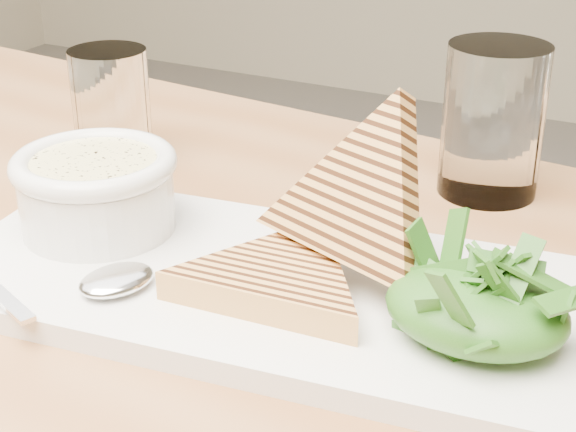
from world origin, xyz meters
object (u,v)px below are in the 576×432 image
at_px(platter, 274,288).
at_px(glass_near, 112,107).
at_px(glass_far, 493,121).
at_px(table_top, 103,330).
at_px(soup_bowl, 97,201).

distance_m(platter, glass_near, 0.28).
height_order(glass_near, glass_far, glass_far).
height_order(table_top, glass_far, glass_far).
bearing_deg(platter, soup_bowl, 177.40).
height_order(platter, glass_near, glass_near).
relative_size(platter, glass_near, 4.25).
bearing_deg(soup_bowl, glass_near, 123.61).
distance_m(table_top, glass_near, 0.25).
bearing_deg(table_top, glass_far, 59.15).
bearing_deg(glass_near, table_top, -55.33).
height_order(table_top, platter, platter).
height_order(platter, glass_far, glass_far).
bearing_deg(glass_far, table_top, -120.85).
bearing_deg(platter, glass_far, 72.07).
height_order(table_top, glass_near, glass_near).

